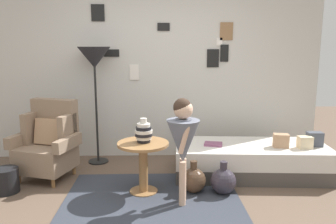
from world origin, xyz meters
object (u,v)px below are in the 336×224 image
(daybed, at_px, (251,160))
(demijohn_far, at_px, (223,181))
(magazine_basket, at_px, (6,180))
(floor_lamp, at_px, (94,62))
(vase_striped, at_px, (144,132))
(person_child, at_px, (183,138))
(armchair, at_px, (49,143))
(side_table, at_px, (143,157))
(demijohn_near, at_px, (193,180))
(book_on_daybed, at_px, (213,144))

(daybed, xyz_separation_m, demijohn_far, (-0.46, -0.55, -0.05))
(magazine_basket, bearing_deg, floor_lamp, 49.01)
(vase_striped, relative_size, person_child, 0.24)
(magazine_basket, bearing_deg, armchair, 52.70)
(floor_lamp, distance_m, person_child, 1.87)
(magazine_basket, bearing_deg, side_table, -1.85)
(demijohn_near, bearing_deg, daybed, 32.52)
(demijohn_near, height_order, demijohn_far, demijohn_far)
(daybed, height_order, person_child, person_child)
(armchair, relative_size, magazine_basket, 3.46)
(person_child, xyz_separation_m, book_on_daybed, (0.44, 0.78, -0.30))
(person_child, bearing_deg, armchair, 153.34)
(demijohn_far, bearing_deg, armchair, 164.50)
(side_table, xyz_separation_m, vase_striped, (0.01, 0.02, 0.28))
(armchair, height_order, person_child, person_child)
(vase_striped, distance_m, floor_lamp, 1.44)
(side_table, xyz_separation_m, demijohn_near, (0.56, -0.02, -0.27))
(floor_lamp, height_order, book_on_daybed, floor_lamp)
(book_on_daybed, distance_m, demijohn_near, 0.64)
(book_on_daybed, bearing_deg, magazine_basket, -169.90)
(book_on_daybed, height_order, demijohn_near, book_on_daybed)
(side_table, bearing_deg, demijohn_near, -1.66)
(demijohn_near, bearing_deg, magazine_basket, 178.20)
(person_child, distance_m, demijohn_far, 0.77)
(armchair, height_order, daybed, armchair)
(floor_lamp, bearing_deg, armchair, -133.91)
(daybed, bearing_deg, demijohn_far, -129.78)
(armchair, height_order, demijohn_near, armchair)
(daybed, xyz_separation_m, side_table, (-1.35, -0.48, 0.22))
(daybed, xyz_separation_m, vase_striped, (-1.34, -0.46, 0.49))
(vase_striped, bearing_deg, person_child, -37.62)
(daybed, bearing_deg, magazine_basket, -171.48)
(armchair, xyz_separation_m, person_child, (1.61, -0.81, 0.28))
(person_child, xyz_separation_m, demijohn_near, (0.14, 0.28, -0.57))
(vase_striped, height_order, demijohn_near, vase_striped)
(demijohn_near, relative_size, magazine_basket, 1.31)
(vase_striped, bearing_deg, magazine_basket, 178.87)
(armchair, bearing_deg, magazine_basket, -127.30)
(person_child, relative_size, book_on_daybed, 5.09)
(armchair, xyz_separation_m, vase_striped, (1.20, -0.49, 0.25))
(demijohn_far, bearing_deg, floor_lamp, 144.85)
(armchair, distance_m, demijohn_far, 2.18)
(demijohn_far, bearing_deg, book_on_daybed, 93.03)
(armchair, relative_size, vase_striped, 3.60)
(daybed, bearing_deg, book_on_daybed, -179.48)
(demijohn_far, height_order, magazine_basket, demijohn_far)
(person_child, bearing_deg, demijohn_far, 26.12)
(daybed, height_order, book_on_daybed, book_on_daybed)
(side_table, distance_m, floor_lamp, 1.60)
(side_table, bearing_deg, book_on_daybed, 29.10)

